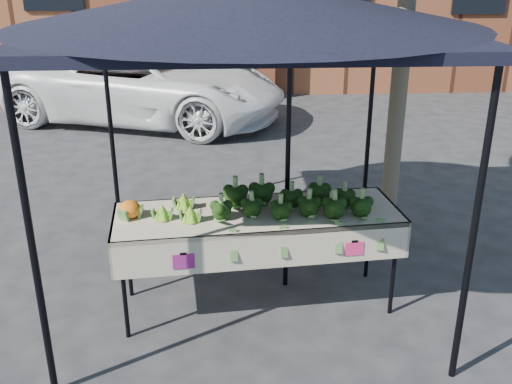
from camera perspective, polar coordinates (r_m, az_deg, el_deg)
name	(u,v)px	position (r m, az deg, el deg)	size (l,w,h in m)	color
ground	(243,300)	(5.36, -1.28, -10.52)	(90.00, 90.00, 0.00)	#242427
table	(257,259)	(5.08, 0.13, -6.61)	(2.47, 1.03, 0.90)	beige
canopy	(247,144)	(5.09, -0.86, 4.71)	(3.16, 3.16, 2.74)	black
broccoli_heap	(290,197)	(4.88, 3.35, -0.51)	(1.35, 0.55, 0.23)	black
romanesco_cluster	(177,205)	(4.84, -7.74, -1.23)	(0.41, 0.45, 0.18)	#83C02C
cauliflower_pair	(130,208)	(4.86, -12.30, -1.58)	(0.18, 0.18, 0.16)	orange
street_tree	(406,8)	(5.84, 14.54, 17.07)	(2.49, 2.49, 4.90)	#1E4C14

